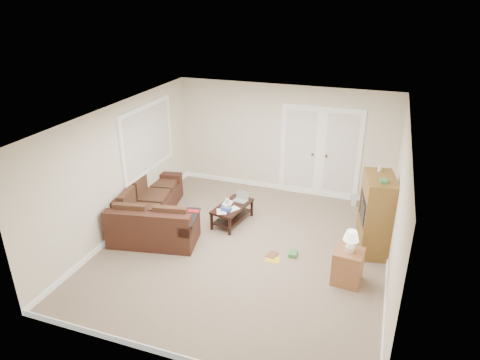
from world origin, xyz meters
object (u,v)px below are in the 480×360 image
at_px(sectional_sofa, 152,213).
at_px(side_cabinet, 348,264).
at_px(coffee_table, 233,213).
at_px(tv_armoire, 376,214).

relative_size(sectional_sofa, side_cabinet, 2.70).
bearing_deg(side_cabinet, sectional_sofa, 177.45).
bearing_deg(coffee_table, sectional_sofa, -145.20).
xyz_separation_m(coffee_table, side_cabinet, (2.42, -1.22, 0.12)).
bearing_deg(coffee_table, tv_armoire, 8.85).
bearing_deg(sectional_sofa, side_cabinet, -19.00).
relative_size(sectional_sofa, coffee_table, 2.44).
relative_size(tv_armoire, side_cabinet, 1.64).
bearing_deg(coffee_table, side_cabinet, -15.99).
xyz_separation_m(tv_armoire, side_cabinet, (-0.32, -1.13, -0.39)).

